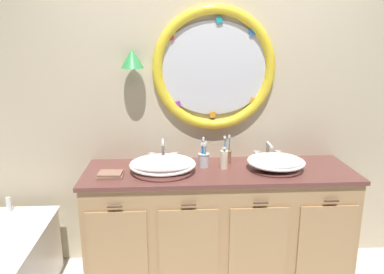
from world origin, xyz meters
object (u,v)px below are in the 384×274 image
at_px(sink_basin_left, 163,164).
at_px(soap_dispenser, 224,159).
at_px(sink_basin_right, 276,162).
at_px(folded_hand_towel, 110,175).
at_px(toothbrush_holder_left, 204,159).
at_px(toothbrush_holder_right, 226,155).

bearing_deg(sink_basin_left, soap_dispenser, 5.80).
bearing_deg(sink_basin_right, folded_hand_towel, -176.30).
distance_m(sink_basin_right, toothbrush_holder_left, 0.53).
xyz_separation_m(toothbrush_holder_right, folded_hand_towel, (-0.85, -0.26, -0.04)).
height_order(sink_basin_left, folded_hand_towel, sink_basin_left).
xyz_separation_m(toothbrush_holder_right, soap_dispenser, (-0.04, -0.14, 0.02)).
relative_size(sink_basin_right, toothbrush_holder_right, 1.90).
relative_size(sink_basin_left, soap_dispenser, 2.85).
xyz_separation_m(sink_basin_right, folded_hand_towel, (-1.19, -0.08, -0.04)).
bearing_deg(soap_dispenser, toothbrush_holder_right, 74.09).
bearing_deg(folded_hand_towel, toothbrush_holder_right, 16.97).
bearing_deg(toothbrush_holder_left, sink_basin_left, -162.22).
distance_m(toothbrush_holder_left, folded_hand_towel, 0.69).
height_order(toothbrush_holder_left, toothbrush_holder_right, toothbrush_holder_left).
bearing_deg(folded_hand_towel, soap_dispenser, 8.58).
xyz_separation_m(sink_basin_left, sink_basin_right, (0.82, 0.00, 0.00)).
height_order(sink_basin_left, toothbrush_holder_right, toothbrush_holder_right).
distance_m(sink_basin_left, toothbrush_holder_right, 0.52).
bearing_deg(toothbrush_holder_right, toothbrush_holder_left, -155.08).
xyz_separation_m(sink_basin_left, folded_hand_towel, (-0.36, -0.08, -0.04)).
bearing_deg(folded_hand_towel, toothbrush_holder_left, 14.65).
bearing_deg(soap_dispenser, folded_hand_towel, -171.42).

